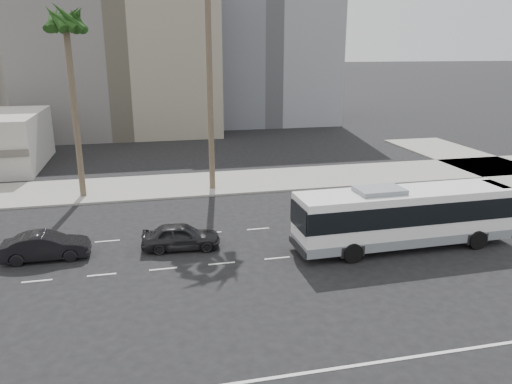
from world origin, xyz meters
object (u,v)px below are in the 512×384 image
object	(u,v)px
city_bus	(404,215)
car_b	(46,246)
car_a	(181,236)
palm_mid	(66,26)

from	to	relation	value
city_bus	car_b	world-z (taller)	city_bus
car_b	car_a	bearing A→B (deg)	-91.79
city_bus	car_a	size ratio (longest dim) A/B	2.86
city_bus	car_a	bearing A→B (deg)	167.49
car_a	palm_mid	bearing A→B (deg)	34.38
car_a	car_b	bearing A→B (deg)	93.75
city_bus	car_b	bearing A→B (deg)	171.10
city_bus	palm_mid	size ratio (longest dim) A/B	0.91
city_bus	car_a	world-z (taller)	city_bus
city_bus	car_b	distance (m)	19.45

